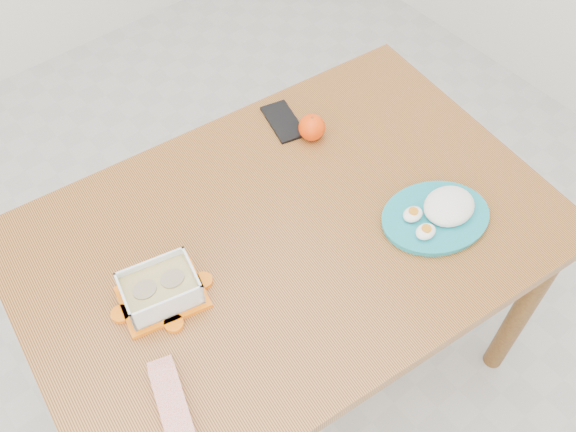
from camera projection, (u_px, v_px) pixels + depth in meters
ground at (253, 331)px, 2.20m from camera, size 3.50×3.50×0.00m
dining_table at (288, 253)px, 1.60m from camera, size 1.35×0.97×0.75m
food_container at (160, 290)px, 1.39m from camera, size 0.21×0.18×0.08m
orange_fruit at (312, 127)px, 1.68m from camera, size 0.07×0.07×0.07m
rice_plate at (440, 212)px, 1.53m from camera, size 0.33×0.33×0.07m
candy_bar at (176, 418)px, 1.25m from camera, size 0.12×0.23×0.02m
smartphone at (283, 121)px, 1.74m from camera, size 0.11×0.16×0.01m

